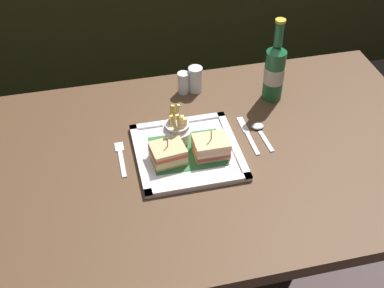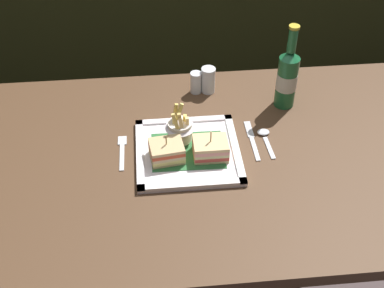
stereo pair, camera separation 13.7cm
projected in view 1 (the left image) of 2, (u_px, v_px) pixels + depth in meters
dining_table at (196, 194)px, 1.49m from camera, size 1.36×0.80×0.75m
square_plate at (188, 152)px, 1.40m from camera, size 0.28×0.28×0.02m
sandwich_half_left at (168, 154)px, 1.35m from camera, size 0.10×0.08×0.08m
sandwich_half_right at (211, 147)px, 1.37m from camera, size 0.09×0.07×0.08m
fries_cup at (177, 129)px, 1.40m from camera, size 0.08×0.08×0.11m
beer_bottle at (274, 70)px, 1.53m from camera, size 0.06×0.06×0.26m
fork at (121, 157)px, 1.39m from camera, size 0.02×0.14×0.00m
knife at (247, 134)px, 1.46m from camera, size 0.02×0.17×0.00m
spoon at (260, 130)px, 1.47m from camera, size 0.03×0.12×0.01m
salt_shaker at (183, 84)px, 1.60m from camera, size 0.04×0.04×0.07m
pepper_shaker at (195, 81)px, 1.60m from camera, size 0.04×0.04×0.08m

